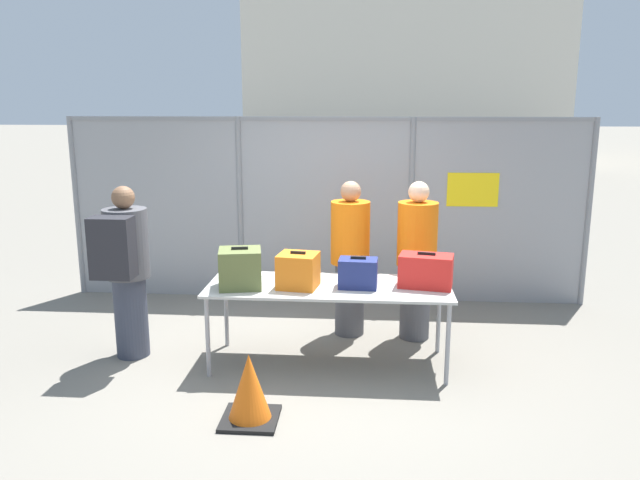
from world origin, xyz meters
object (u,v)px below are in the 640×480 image
at_px(traveler_hooded, 125,266).
at_px(security_worker_far, 417,259).
at_px(suitcase_navy, 358,273).
at_px(security_worker_near, 350,257).
at_px(inspection_table, 329,290).
at_px(suitcase_olive, 240,268).
at_px(suitcase_orange, 298,271).
at_px(suitcase_red, 426,271).
at_px(utility_trailer, 409,238).
at_px(traffic_cone, 249,390).

distance_m(traveler_hooded, security_worker_far, 2.84).
relative_size(suitcase_navy, security_worker_far, 0.22).
bearing_deg(security_worker_near, inspection_table, 74.15).
relative_size(suitcase_olive, traveler_hooded, 0.26).
bearing_deg(suitcase_orange, suitcase_olive, -175.25).
xyz_separation_m(suitcase_navy, traveler_hooded, (-2.16, 0.03, 0.01)).
bearing_deg(suitcase_red, inspection_table, -178.39).
relative_size(suitcase_orange, security_worker_near, 0.24).
xyz_separation_m(suitcase_orange, security_worker_near, (0.44, 0.88, -0.08)).
bearing_deg(suitcase_olive, inspection_table, 8.92).
relative_size(suitcase_navy, utility_trailer, 0.09).
height_order(suitcase_red, utility_trailer, suitcase_red).
bearing_deg(utility_trailer, suitcase_navy, -100.56).
xyz_separation_m(suitcase_orange, traveler_hooded, (-1.62, 0.08, -0.01)).
xyz_separation_m(inspection_table, suitcase_olive, (-0.79, -0.12, 0.22)).
xyz_separation_m(traveler_hooded, traffic_cone, (1.36, -1.11, -0.65)).
bearing_deg(suitcase_orange, traveler_hooded, 177.26).
xyz_separation_m(utility_trailer, traffic_cone, (-1.49, -4.81, -0.17)).
bearing_deg(traveler_hooded, suitcase_navy, 13.88).
height_order(suitcase_red, security_worker_far, security_worker_far).
bearing_deg(security_worker_far, traveler_hooded, 36.91).
relative_size(inspection_table, suitcase_red, 4.30).
relative_size(inspection_table, suitcase_orange, 5.76).
xyz_separation_m(suitcase_red, utility_trailer, (0.09, 3.67, -0.49)).
distance_m(suitcase_orange, suitcase_red, 1.15).
distance_m(suitcase_olive, traveler_hooded, 1.11).
relative_size(traveler_hooded, utility_trailer, 0.43).
bearing_deg(security_worker_far, traffic_cone, 75.14).
height_order(security_worker_near, security_worker_far, security_worker_far).
distance_m(inspection_table, security_worker_near, 0.83).
bearing_deg(suitcase_red, traveler_hooded, -179.43).
distance_m(suitcase_olive, security_worker_near, 1.33).
distance_m(suitcase_olive, security_worker_far, 1.85).
height_order(inspection_table, traffic_cone, inspection_table).
xyz_separation_m(inspection_table, suitcase_orange, (-0.27, -0.08, 0.20)).
bearing_deg(traveler_hooded, inspection_table, 14.89).
xyz_separation_m(inspection_table, security_worker_far, (0.84, 0.74, 0.13)).
xyz_separation_m(inspection_table, security_worker_near, (0.17, 0.80, 0.12)).
distance_m(inspection_table, traffic_cone, 1.32).
relative_size(suitcase_navy, traveler_hooded, 0.22).
bearing_deg(traffic_cone, suitcase_navy, 53.44).
xyz_separation_m(traveler_hooded, security_worker_far, (2.74, 0.74, -0.06)).
xyz_separation_m(security_worker_near, security_worker_far, (0.68, -0.06, 0.01)).
distance_m(inspection_table, suitcase_olive, 0.83).
distance_m(suitcase_olive, suitcase_navy, 1.06).
relative_size(traveler_hooded, traffic_cone, 3.04).
bearing_deg(security_worker_near, utility_trailer, -109.34).
bearing_deg(suitcase_olive, suitcase_orange, 4.75).
relative_size(suitcase_red, traffic_cone, 0.95).
relative_size(inspection_table, traffic_cone, 4.08).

